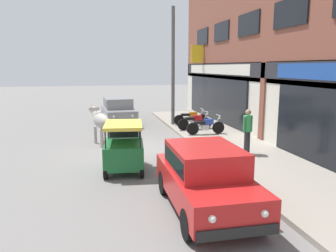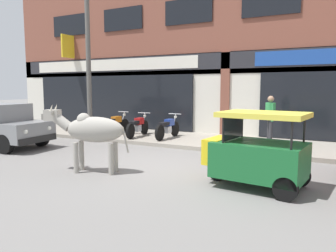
{
  "view_description": "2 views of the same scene",
  "coord_description": "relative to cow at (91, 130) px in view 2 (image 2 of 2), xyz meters",
  "views": [
    {
      "loc": [
        12.52,
        -1.55,
        3.19
      ],
      "look_at": [
        1.04,
        1.0,
        1.06
      ],
      "focal_mm": 35.0,
      "sensor_mm": 36.0,
      "label": 1
    },
    {
      "loc": [
        4.1,
        -7.24,
        1.99
      ],
      "look_at": [
        -0.28,
        1.0,
        0.9
      ],
      "focal_mm": 35.0,
      "sensor_mm": 36.0,
      "label": 2
    }
  ],
  "objects": [
    {
      "name": "motorcycle_2",
      "position": [
        -0.49,
        4.73,
        -0.49
      ],
      "size": [
        0.52,
        1.81,
        0.88
      ],
      "color": "black",
      "rests_on": "sidewalk"
    },
    {
      "name": "motorcycle_0",
      "position": [
        -2.94,
        4.74,
        -0.49
      ],
      "size": [
        0.52,
        1.81,
        0.88
      ],
      "color": "black",
      "rests_on": "sidewalk"
    },
    {
      "name": "motorcycle_1",
      "position": [
        -1.72,
        4.6,
        -0.49
      ],
      "size": [
        0.52,
        1.81,
        0.88
      ],
      "color": "black",
      "rests_on": "sidewalk"
    },
    {
      "name": "utility_pole",
      "position": [
        -3.45,
        3.88,
        2.19
      ],
      "size": [
        0.18,
        0.18,
        6.12
      ],
      "primitive_type": "cylinder",
      "color": "#595651",
      "rests_on": "sidewalk"
    },
    {
      "name": "pedestrian",
      "position": [
        3.12,
        5.03,
        0.11
      ],
      "size": [
        0.32,
        0.45,
        1.6
      ],
      "color": "#2D2D33",
      "rests_on": "sidewalk"
    },
    {
      "name": "sidewalk",
      "position": [
        1.05,
        5.15,
        -0.94
      ],
      "size": [
        19.0,
        3.13,
        0.13
      ],
      "primitive_type": "cube",
      "color": "gray",
      "rests_on": "ground"
    },
    {
      "name": "shop_building",
      "position": [
        1.05,
        6.97,
        3.01
      ],
      "size": [
        23.0,
        1.4,
        8.48
      ],
      "color": "brown",
      "rests_on": "ground"
    },
    {
      "name": "cow",
      "position": [
        0.0,
        0.0,
        0.0
      ],
      "size": [
        2.09,
        0.95,
        1.61
      ],
      "color": "#9E998E",
      "rests_on": "ground"
    },
    {
      "name": "ground_plane",
      "position": [
        1.05,
        1.38,
        -1.01
      ],
      "size": [
        90.0,
        90.0,
        0.0
      ],
      "primitive_type": "plane",
      "color": "slate"
    },
    {
      "name": "auto_rickshaw",
      "position": [
        3.69,
        0.63,
        -0.35
      ],
      "size": [
        2.05,
        1.34,
        1.52
      ],
      "color": "black",
      "rests_on": "ground"
    }
  ]
}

